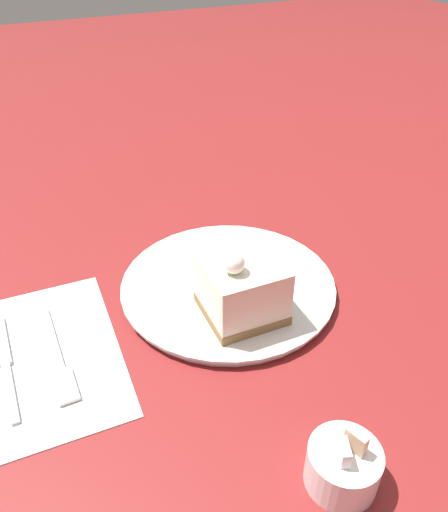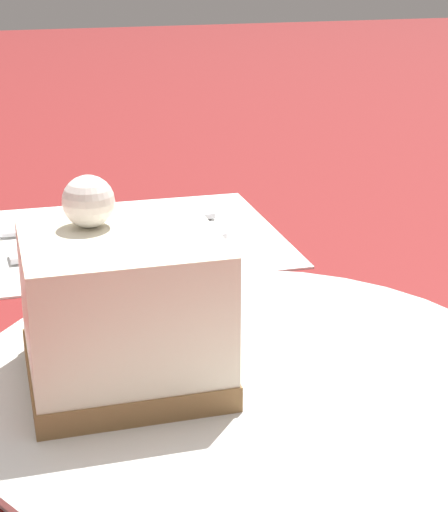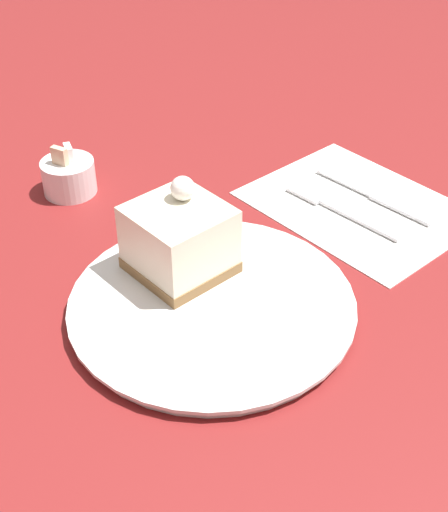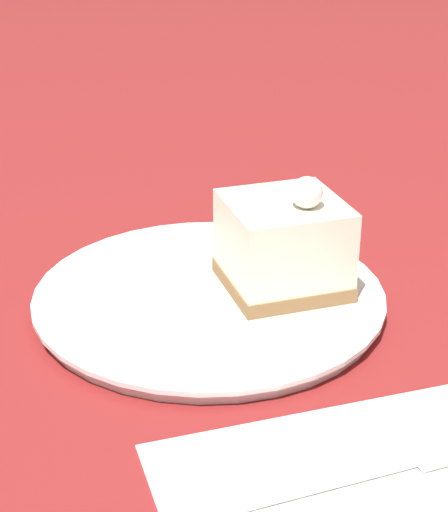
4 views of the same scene
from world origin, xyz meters
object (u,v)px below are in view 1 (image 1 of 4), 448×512
at_px(plate, 226,286).
at_px(knife, 4,355).
at_px(fork, 58,360).
at_px(sugar_bowl, 343,466).
at_px(cake_slice, 241,288).

bearing_deg(plate, knife, -0.23).
distance_m(fork, sugar_bowl, 0.32).
xyz_separation_m(plate, fork, (0.23, 0.03, -0.00)).
bearing_deg(fork, plate, -171.96).
bearing_deg(sugar_bowl, cake_slice, -94.21).
relative_size(plate, sugar_bowl, 4.35).
bearing_deg(fork, knife, -31.90).
bearing_deg(knife, cake_slice, 167.33).
distance_m(cake_slice, knife, 0.28).
height_order(fork, sugar_bowl, sugar_bowl).
xyz_separation_m(plate, knife, (0.28, -0.00, -0.00)).
bearing_deg(sugar_bowl, fork, -51.52).
xyz_separation_m(fork, knife, (0.05, -0.03, -0.00)).
distance_m(knife, sugar_bowl, 0.38).
height_order(knife, sugar_bowl, sugar_bowl).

